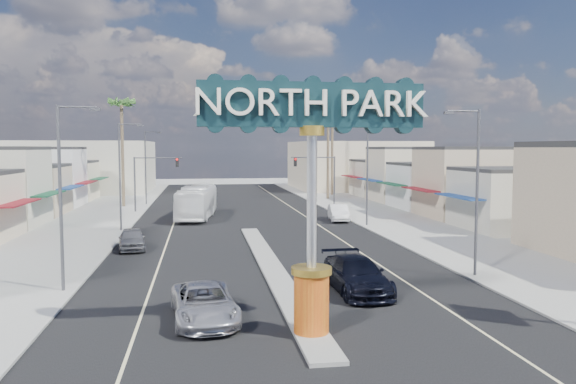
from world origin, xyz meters
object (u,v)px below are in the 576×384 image
object	(u,v)px
streetlight_l_near	(64,188)
palm_left_far	(122,109)
streetlight_l_far	(147,164)
palm_right_mid	(328,121)
suv_right	(356,275)
traffic_signal_right	(319,172)
streetlight_r_near	(474,184)
city_bus	(197,202)
traffic_signal_left	(152,173)
streetlight_r_mid	(365,169)
palm_right_far	(332,110)
gateway_sign	(312,177)
streetlight_r_far	(315,163)
car_parked_right	(338,213)
streetlight_l_mid	(122,171)
car_parked_left	(132,239)

from	to	relation	value
streetlight_l_near	palm_left_far	size ratio (longest dim) A/B	0.69
streetlight_l_near	streetlight_l_far	xyz separation A→B (m)	(0.00, 42.00, 0.00)
palm_right_mid	streetlight_l_near	bearing A→B (deg)	-116.99
streetlight_l_near	suv_right	distance (m)	14.60
traffic_signal_right	streetlight_r_near	size ratio (longest dim) A/B	0.67
streetlight_l_far	city_bus	size ratio (longest dim) A/B	0.78
traffic_signal_left	streetlight_r_near	size ratio (longest dim) A/B	0.67
traffic_signal_left	streetlight_r_mid	world-z (taller)	streetlight_r_mid
palm_right_far	city_bus	world-z (taller)	palm_right_far
streetlight_r_near	palm_left_far	bearing A→B (deg)	120.36
gateway_sign	streetlight_l_near	distance (m)	13.19
streetlight_r_far	car_parked_right	world-z (taller)	streetlight_r_far
gateway_sign	streetlight_r_mid	distance (m)	29.91
streetlight_l_mid	palm_left_far	distance (m)	21.16
car_parked_right	palm_left_far	bearing A→B (deg)	150.95
suv_right	gateway_sign	bearing A→B (deg)	-121.96
traffic_signal_left	streetlight_r_mid	bearing A→B (deg)	-35.50
streetlight_l_mid	palm_left_far	xyz separation A→B (m)	(-2.57, 20.00, 6.43)
traffic_signal_right	streetlight_r_near	distance (m)	34.03
traffic_signal_right	streetlight_l_far	size ratio (longest dim) A/B	0.67
streetlight_r_near	suv_right	bearing A→B (deg)	-163.87
streetlight_l_mid	streetlight_l_far	xyz separation A→B (m)	(0.00, 22.00, 0.00)
streetlight_r_mid	car_parked_left	xyz separation A→B (m)	(-19.14, -8.67, -4.33)
streetlight_l_far	streetlight_r_mid	world-z (taller)	same
streetlight_l_near	streetlight_r_far	size ratio (longest dim) A/B	1.00
suv_right	city_bus	xyz separation A→B (m)	(-7.77, 30.30, 0.76)
car_parked_right	city_bus	size ratio (longest dim) A/B	0.41
gateway_sign	car_parked_left	world-z (taller)	gateway_sign
streetlight_l_mid	car_parked_left	distance (m)	9.84
suv_right	city_bus	world-z (taller)	city_bus
streetlight_r_mid	city_bus	bearing A→B (deg)	150.83
car_parked_right	palm_right_far	bearing A→B (deg)	84.93
palm_right_far	car_parked_left	xyz separation A→B (m)	(-23.71, -40.67, -11.65)
streetlight_r_near	palm_left_far	xyz separation A→B (m)	(-23.43, 40.00, 6.43)
streetlight_r_mid	city_bus	xyz separation A→B (m)	(-14.81, 8.26, -3.46)
streetlight_l_near	city_bus	world-z (taller)	streetlight_l_near
streetlight_l_far	palm_left_far	size ratio (longest dim) A/B	0.69
streetlight_r_far	city_bus	world-z (taller)	streetlight_r_far
traffic_signal_left	traffic_signal_right	distance (m)	18.37
streetlight_l_far	streetlight_r_near	world-z (taller)	same
palm_left_far	car_parked_right	distance (m)	29.25
suv_right	car_parked_left	size ratio (longest dim) A/B	1.35
traffic_signal_left	car_parked_right	bearing A→B (deg)	-28.84
palm_right_mid	city_bus	distance (m)	26.41
palm_right_mid	city_bus	bearing A→B (deg)	-134.41
gateway_sign	streetlight_l_mid	xyz separation A→B (m)	(-10.43, 28.02, -0.86)
streetlight_r_mid	palm_right_far	size ratio (longest dim) A/B	0.64
palm_left_far	city_bus	xyz separation A→B (m)	(8.62, -11.74, -9.89)
city_bus	streetlight_r_far	bearing A→B (deg)	50.23
streetlight_l_mid	palm_right_far	xyz separation A→B (m)	(25.43, 32.00, 7.32)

